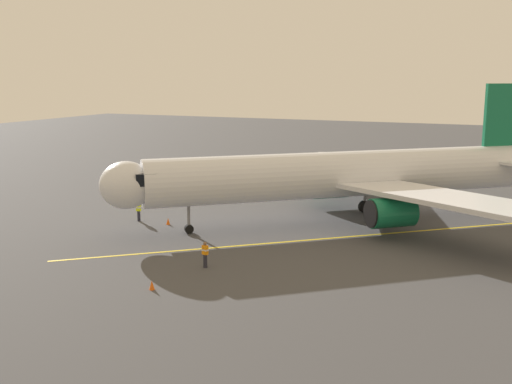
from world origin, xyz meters
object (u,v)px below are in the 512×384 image
(airplane, at_px, (351,175))
(box_truck_near_nose, at_px, (378,179))
(safety_cone_nose_right, at_px, (168,221))
(safety_cone_nose_left, at_px, (152,285))
(ground_crew_marshaller, at_px, (205,254))
(ground_crew_wing_walker, at_px, (139,211))

(airplane, xyz_separation_m, box_truck_near_nose, (0.75, -13.88, -2.62))
(safety_cone_nose_right, bearing_deg, safety_cone_nose_left, 118.64)
(airplane, distance_m, safety_cone_nose_right, 15.74)
(ground_crew_marshaller, xyz_separation_m, box_truck_near_nose, (-4.42, -29.88, 0.50))
(ground_crew_wing_walker, bearing_deg, airplane, -156.41)
(airplane, bearing_deg, ground_crew_marshaller, 72.07)
(ground_crew_marshaller, bearing_deg, box_truck_near_nose, -98.42)
(ground_crew_marshaller, relative_size, safety_cone_nose_right, 3.11)
(box_truck_near_nose, relative_size, safety_cone_nose_right, 8.66)
(airplane, xyz_separation_m, ground_crew_marshaller, (5.18, 16.00, -3.12))
(ground_crew_marshaller, xyz_separation_m, ground_crew_wing_walker, (11.25, -8.83, 0.00))
(safety_cone_nose_left, bearing_deg, ground_crew_marshaller, -99.99)
(ground_crew_wing_walker, relative_size, safety_cone_nose_left, 3.11)
(ground_crew_wing_walker, distance_m, safety_cone_nose_right, 2.99)
(airplane, xyz_separation_m, safety_cone_nose_left, (6.03, 20.87, -3.73))
(ground_crew_wing_walker, bearing_deg, safety_cone_nose_left, 127.18)
(ground_crew_marshaller, bearing_deg, safety_cone_nose_left, 80.01)
(ground_crew_wing_walker, height_order, box_truck_near_nose, box_truck_near_nose)
(safety_cone_nose_left, bearing_deg, safety_cone_nose_right, -61.36)
(airplane, distance_m, box_truck_near_nose, 14.14)
(safety_cone_nose_left, relative_size, safety_cone_nose_right, 1.00)
(ground_crew_wing_walker, distance_m, box_truck_near_nose, 26.24)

